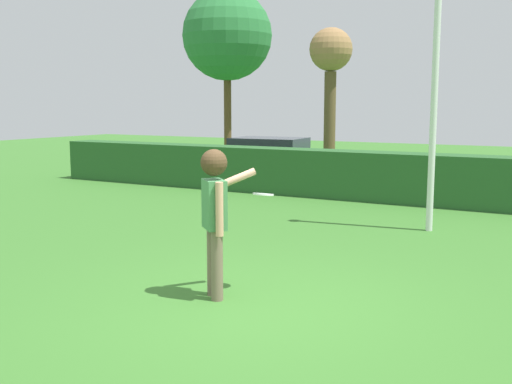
{
  "coord_description": "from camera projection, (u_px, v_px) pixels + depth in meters",
  "views": [
    {
      "loc": [
        3.29,
        -5.82,
        2.29
      ],
      "look_at": [
        -0.57,
        1.09,
        1.15
      ],
      "focal_mm": 42.86,
      "sensor_mm": 36.0,
      "label": 1
    }
  ],
  "objects": [
    {
      "name": "frisbee",
      "position": [
        263.0,
        194.0,
        7.38
      ],
      "size": [
        0.26,
        0.26,
        0.06
      ],
      "color": "white"
    },
    {
      "name": "parked_car_green",
      "position": [
        269.0,
        156.0,
        19.21
      ],
      "size": [
        4.32,
        2.07,
        1.25
      ],
      "color": "#1E6633",
      "rests_on": "ground"
    },
    {
      "name": "bare_elm_tree",
      "position": [
        331.0,
        60.0,
        21.65
      ],
      "size": [
        1.53,
        1.53,
        4.98
      ],
      "color": "brown",
      "rests_on": "ground"
    },
    {
      "name": "lamppost",
      "position": [
        436.0,
        61.0,
        10.73
      ],
      "size": [
        0.24,
        0.24,
        5.46
      ],
      "color": "silver",
      "rests_on": "ground"
    },
    {
      "name": "ground_plane",
      "position": [
        253.0,
        307.0,
        6.94
      ],
      "size": [
        60.0,
        60.0,
        0.0
      ],
      "primitive_type": "plane",
      "color": "#387129"
    },
    {
      "name": "person",
      "position": [
        215.0,
        206.0,
        7.14
      ],
      "size": [
        0.48,
        0.83,
        1.78
      ],
      "color": "#7A6553",
      "rests_on": "ground"
    },
    {
      "name": "maple_tree",
      "position": [
        227.0,
        36.0,
        23.6
      ],
      "size": [
        3.48,
        3.48,
        6.67
      ],
      "color": "brown",
      "rests_on": "ground"
    },
    {
      "name": "hedge_row",
      "position": [
        430.0,
        179.0,
        13.98
      ],
      "size": [
        21.81,
        0.9,
        1.16
      ],
      "primitive_type": "cube",
      "color": "#275727",
      "rests_on": "ground"
    }
  ]
}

